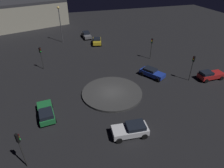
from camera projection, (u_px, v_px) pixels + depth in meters
ground_plane at (112, 94)px, 28.96m from camera, size 114.42×114.42×0.00m
roundabout_island at (112, 93)px, 28.88m from camera, size 8.93×8.93×0.32m
car_white at (131, 130)px, 21.65m from camera, size 4.16×2.34×1.49m
car_green at (46, 113)px, 24.15m from camera, size 2.35×4.42×1.46m
car_grey at (86, 35)px, 49.87m from camera, size 2.11×4.38×1.53m
car_blue at (152, 73)px, 32.84m from camera, size 3.61×4.48×1.46m
car_red at (210, 75)px, 32.14m from camera, size 4.23×1.95×1.51m
car_yellow at (97, 41)px, 45.99m from camera, size 2.80×4.26×1.50m
traffic_light_northwest at (41, 54)px, 33.99m from camera, size 0.38×0.39×4.18m
traffic_light_southwest at (20, 144)px, 17.06m from camera, size 0.39×0.38×4.30m
traffic_light_east at (193, 64)px, 30.58m from camera, size 0.36×0.30×4.33m
traffic_light_northeast at (152, 45)px, 37.78m from camera, size 0.39×0.38×4.23m
streetlamp_north at (60, 19)px, 44.57m from camera, size 0.56×0.56×8.30m
store_building at (2, 15)px, 56.64m from camera, size 37.63×25.19×7.22m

